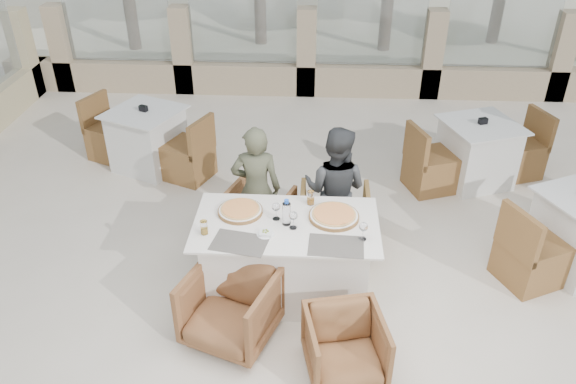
{
  "coord_description": "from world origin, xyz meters",
  "views": [
    {
      "loc": [
        0.18,
        -4.0,
        3.56
      ],
      "look_at": [
        -0.05,
        0.25,
        0.9
      ],
      "focal_mm": 35.0,
      "sensor_mm": 36.0,
      "label": 1
    }
  ],
  "objects_px": {
    "dining_table": "(286,258)",
    "pizza_left": "(240,210)",
    "armchair_near_left": "(231,306)",
    "wine_glass_centre": "(276,210)",
    "bg_table_b": "(477,153)",
    "wine_glass_corner": "(363,230)",
    "armchair_far_left": "(257,216)",
    "armchair_far_right": "(334,221)",
    "bg_table_a": "(148,139)",
    "armchair_near_right": "(345,347)",
    "wine_glass_near": "(293,219)",
    "pizza_right": "(334,215)",
    "beer_glass_right": "(311,198)",
    "olive_dish": "(265,233)",
    "beer_glass_left": "(204,227)",
    "water_bottle": "(287,212)",
    "diner_left": "(256,189)",
    "diner_right": "(335,190)"
  },
  "relations": [
    {
      "from": "wine_glass_centre",
      "to": "bg_table_b",
      "type": "distance_m",
      "value": 3.11
    },
    {
      "from": "beer_glass_left",
      "to": "wine_glass_corner",
      "type": "bearing_deg",
      "value": -0.4
    },
    {
      "from": "armchair_near_right",
      "to": "bg_table_b",
      "type": "distance_m",
      "value": 3.47
    },
    {
      "from": "beer_glass_right",
      "to": "armchair_far_left",
      "type": "relative_size",
      "value": 0.2
    },
    {
      "from": "pizza_right",
      "to": "wine_glass_corner",
      "type": "xyz_separation_m",
      "value": [
        0.23,
        -0.3,
        0.06
      ]
    },
    {
      "from": "armchair_near_right",
      "to": "diner_left",
      "type": "height_order",
      "value": "diner_left"
    },
    {
      "from": "beer_glass_left",
      "to": "armchair_far_left",
      "type": "distance_m",
      "value": 1.15
    },
    {
      "from": "armchair_near_left",
      "to": "wine_glass_centre",
      "type": "bearing_deg",
      "value": 83.05
    },
    {
      "from": "olive_dish",
      "to": "bg_table_a",
      "type": "relative_size",
      "value": 0.07
    },
    {
      "from": "beer_glass_left",
      "to": "armchair_near_right",
      "type": "bearing_deg",
      "value": -31.57
    },
    {
      "from": "pizza_right",
      "to": "beer_glass_right",
      "type": "relative_size",
      "value": 3.35
    },
    {
      "from": "wine_glass_near",
      "to": "bg_table_b",
      "type": "bearing_deg",
      "value": 46.18
    },
    {
      "from": "beer_glass_right",
      "to": "armchair_far_left",
      "type": "height_order",
      "value": "beer_glass_right"
    },
    {
      "from": "wine_glass_corner",
      "to": "armchair_near_right",
      "type": "xyz_separation_m",
      "value": [
        -0.14,
        -0.71,
        -0.59
      ]
    },
    {
      "from": "wine_glass_corner",
      "to": "bg_table_b",
      "type": "relative_size",
      "value": 0.11
    },
    {
      "from": "dining_table",
      "to": "olive_dish",
      "type": "distance_m",
      "value": 0.47
    },
    {
      "from": "armchair_far_right",
      "to": "bg_table_a",
      "type": "bearing_deg",
      "value": -34.0
    },
    {
      "from": "pizza_right",
      "to": "armchair_near_right",
      "type": "height_order",
      "value": "pizza_right"
    },
    {
      "from": "pizza_right",
      "to": "wine_glass_centre",
      "type": "distance_m",
      "value": 0.51
    },
    {
      "from": "armchair_near_right",
      "to": "wine_glass_near",
      "type": "bearing_deg",
      "value": 105.6
    },
    {
      "from": "armchair_far_right",
      "to": "bg_table_a",
      "type": "xyz_separation_m",
      "value": [
        -2.31,
        1.58,
        0.06
      ]
    },
    {
      "from": "armchair_near_right",
      "to": "bg_table_b",
      "type": "height_order",
      "value": "bg_table_b"
    },
    {
      "from": "diner_left",
      "to": "diner_right",
      "type": "height_order",
      "value": "diner_left"
    },
    {
      "from": "armchair_far_left",
      "to": "armchair_near_left",
      "type": "height_order",
      "value": "armchair_near_left"
    },
    {
      "from": "diner_right",
      "to": "armchair_far_right",
      "type": "bearing_deg",
      "value": 118.07
    },
    {
      "from": "wine_glass_near",
      "to": "olive_dish",
      "type": "distance_m",
      "value": 0.26
    },
    {
      "from": "beer_glass_right",
      "to": "dining_table",
      "type": "bearing_deg",
      "value": -122.81
    },
    {
      "from": "wine_glass_centre",
      "to": "beer_glass_left",
      "type": "bearing_deg",
      "value": -157.29
    },
    {
      "from": "wine_glass_near",
      "to": "armchair_far_left",
      "type": "relative_size",
      "value": 0.28
    },
    {
      "from": "wine_glass_near",
      "to": "armchair_far_right",
      "type": "xyz_separation_m",
      "value": [
        0.38,
        0.77,
        -0.54
      ]
    },
    {
      "from": "wine_glass_near",
      "to": "olive_dish",
      "type": "height_order",
      "value": "wine_glass_near"
    },
    {
      "from": "armchair_far_right",
      "to": "pizza_right",
      "type": "bearing_deg",
      "value": 87.22
    },
    {
      "from": "bg_table_b",
      "to": "pizza_right",
      "type": "bearing_deg",
      "value": -150.55
    },
    {
      "from": "armchair_far_left",
      "to": "diner_left",
      "type": "relative_size",
      "value": 0.49
    },
    {
      "from": "wine_glass_centre",
      "to": "bg_table_b",
      "type": "relative_size",
      "value": 0.11
    },
    {
      "from": "olive_dish",
      "to": "armchair_near_left",
      "type": "height_order",
      "value": "olive_dish"
    },
    {
      "from": "water_bottle",
      "to": "armchair_far_left",
      "type": "relative_size",
      "value": 0.38
    },
    {
      "from": "pizza_right",
      "to": "diner_left",
      "type": "bearing_deg",
      "value": 141.1
    },
    {
      "from": "dining_table",
      "to": "pizza_right",
      "type": "height_order",
      "value": "pizza_right"
    },
    {
      "from": "dining_table",
      "to": "beer_glass_left",
      "type": "bearing_deg",
      "value": -164.65
    },
    {
      "from": "pizza_left",
      "to": "armchair_near_left",
      "type": "relative_size",
      "value": 0.56
    },
    {
      "from": "beer_glass_right",
      "to": "wine_glass_near",
      "type": "bearing_deg",
      "value": -110.02
    },
    {
      "from": "pizza_right",
      "to": "beer_glass_right",
      "type": "bearing_deg",
      "value": 134.35
    },
    {
      "from": "dining_table",
      "to": "armchair_far_right",
      "type": "height_order",
      "value": "dining_table"
    },
    {
      "from": "pizza_right",
      "to": "wine_glass_centre",
      "type": "xyz_separation_m",
      "value": [
        -0.5,
        -0.04,
        0.06
      ]
    },
    {
      "from": "diner_left",
      "to": "pizza_right",
      "type": "bearing_deg",
      "value": 139.25
    },
    {
      "from": "wine_glass_near",
      "to": "wine_glass_corner",
      "type": "bearing_deg",
      "value": -12.38
    },
    {
      "from": "water_bottle",
      "to": "beer_glass_right",
      "type": "bearing_deg",
      "value": 58.69
    },
    {
      "from": "diner_left",
      "to": "water_bottle",
      "type": "bearing_deg",
      "value": 113.33
    },
    {
      "from": "dining_table",
      "to": "pizza_left",
      "type": "height_order",
      "value": "pizza_left"
    }
  ]
}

